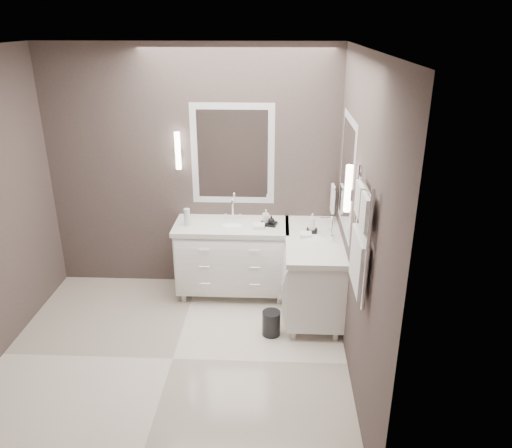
{
  "coord_description": "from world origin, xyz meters",
  "views": [
    {
      "loc": [
        0.94,
        -3.74,
        2.9
      ],
      "look_at": [
        0.74,
        0.7,
        1.07
      ],
      "focal_mm": 35.0,
      "sensor_mm": 36.0,
      "label": 1
    }
  ],
  "objects_px": {
    "vanity_back": "(232,254)",
    "towel_ladder": "(360,243)",
    "vanity_right": "(313,270)",
    "waste_bin": "(271,323)"
  },
  "relations": [
    {
      "from": "vanity_right",
      "to": "towel_ladder",
      "type": "height_order",
      "value": "towel_ladder"
    },
    {
      "from": "vanity_right",
      "to": "towel_ladder",
      "type": "xyz_separation_m",
      "value": [
        0.23,
        -1.3,
        0.91
      ]
    },
    {
      "from": "vanity_back",
      "to": "waste_bin",
      "type": "xyz_separation_m",
      "value": [
        0.45,
        -0.79,
        -0.36
      ]
    },
    {
      "from": "vanity_right",
      "to": "towel_ladder",
      "type": "distance_m",
      "value": 1.6
    },
    {
      "from": "towel_ladder",
      "to": "waste_bin",
      "type": "height_order",
      "value": "towel_ladder"
    },
    {
      "from": "towel_ladder",
      "to": "vanity_back",
      "type": "bearing_deg",
      "value": 124.1
    },
    {
      "from": "vanity_back",
      "to": "towel_ladder",
      "type": "relative_size",
      "value": 1.38
    },
    {
      "from": "vanity_back",
      "to": "vanity_right",
      "type": "bearing_deg",
      "value": -20.38
    },
    {
      "from": "vanity_back",
      "to": "vanity_right",
      "type": "height_order",
      "value": "same"
    },
    {
      "from": "towel_ladder",
      "to": "waste_bin",
      "type": "relative_size",
      "value": 3.57
    }
  ]
}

